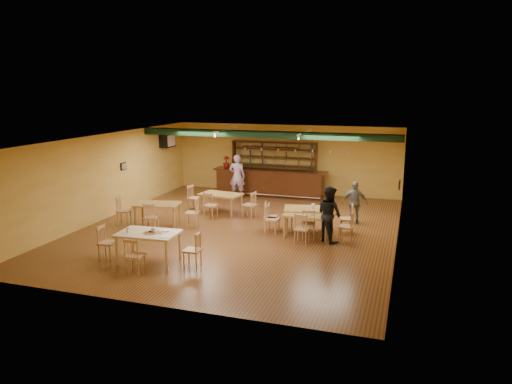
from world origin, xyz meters
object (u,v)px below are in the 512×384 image
(bar_counter, at_px, (270,183))
(dining_table_c, at_px, (158,214))
(dining_table_b, at_px, (308,220))
(patron_bar, at_px, (237,176))
(dining_table_a, at_px, (221,203))
(near_table, at_px, (149,248))
(patron_right_a, at_px, (329,214))
(dining_table_d, at_px, (308,225))

(bar_counter, bearing_deg, dining_table_c, -113.03)
(dining_table_b, bearing_deg, patron_bar, 122.56)
(dining_table_a, relative_size, near_table, 0.95)
(dining_table_b, height_order, dining_table_c, dining_table_b)
(patron_bar, bearing_deg, dining_table_b, 127.81)
(bar_counter, relative_size, patron_bar, 2.64)
(dining_table_b, xyz_separation_m, dining_table_c, (-5.03, -0.78, -0.02))
(near_table, xyz_separation_m, patron_right_a, (4.24, 3.32, 0.43))
(dining_table_a, height_order, patron_right_a, patron_right_a)
(near_table, height_order, patron_bar, patron_bar)
(dining_table_b, xyz_separation_m, patron_bar, (-3.88, 3.92, 0.54))
(dining_table_c, bearing_deg, patron_bar, 64.29)
(bar_counter, distance_m, dining_table_b, 5.46)
(bar_counter, height_order, dining_table_d, bar_counter)
(dining_table_b, distance_m, patron_right_a, 1.22)
(bar_counter, height_order, near_table, bar_counter)
(patron_bar, bearing_deg, dining_table_d, 124.78)
(dining_table_c, xyz_separation_m, dining_table_d, (5.15, 0.21, -0.00))
(dining_table_d, bearing_deg, dining_table_b, 104.57)
(dining_table_d, xyz_separation_m, patron_bar, (-3.99, 4.49, 0.56))
(dining_table_b, xyz_separation_m, patron_right_a, (0.80, -0.80, 0.46))
(bar_counter, xyz_separation_m, patron_right_a, (3.49, -5.55, 0.28))
(dining_table_c, bearing_deg, dining_table_a, 43.10)
(dining_table_d, bearing_deg, dining_table_a, 156.36)
(dining_table_a, bearing_deg, patron_bar, 106.40)
(dining_table_a, xyz_separation_m, patron_bar, (-0.31, 2.61, 0.55))
(dining_table_b, relative_size, patron_right_a, 0.91)
(dining_table_b, bearing_deg, patron_right_a, -57.10)
(dining_table_d, height_order, patron_bar, patron_bar)
(dining_table_a, height_order, dining_table_b, dining_table_b)
(bar_counter, distance_m, dining_table_d, 6.01)
(dining_table_a, bearing_deg, near_table, -78.97)
(near_table, xyz_separation_m, patron_bar, (-0.44, 8.05, 0.51))
(bar_counter, relative_size, dining_table_b, 3.16)
(dining_table_b, distance_m, dining_table_d, 0.58)
(dining_table_a, distance_m, near_table, 5.44)
(dining_table_b, bearing_deg, dining_table_d, -90.92)
(dining_table_c, xyz_separation_m, patron_right_a, (5.83, -0.02, 0.48))
(dining_table_a, bearing_deg, dining_table_c, -115.34)
(dining_table_c, relative_size, patron_right_a, 0.88)
(dining_table_c, bearing_deg, dining_table_b, -3.11)
(dining_table_d, distance_m, near_table, 5.03)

